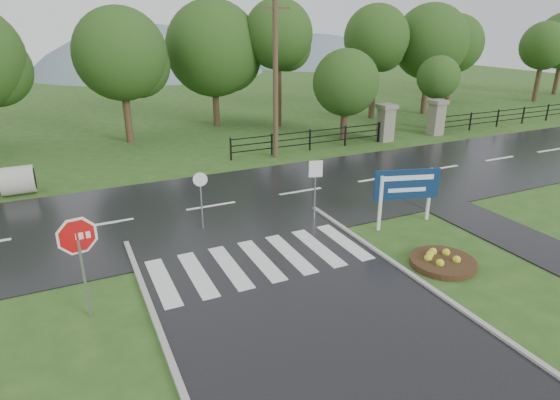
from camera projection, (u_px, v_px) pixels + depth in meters
ground at (352, 362)px, 10.11m from camera, size 120.00×120.00×0.00m
main_road at (211, 207)px, 18.54m from camera, size 90.00×8.00×0.04m
walkway at (488, 225)px, 16.89m from camera, size 2.20×11.00×0.04m
crosswalk at (261, 260)px, 14.30m from camera, size 6.50×2.80×0.02m
pillar_west at (386, 122)px, 28.39m from camera, size 1.00×1.00×2.24m
pillar_east at (436, 117)px, 29.99m from camera, size 1.00×1.00×2.24m
fence_west at (310, 138)px, 26.45m from camera, size 9.58×0.08×1.20m
fence_east at (548, 111)px, 34.46m from camera, size 20.58×0.08×1.20m
hills at (130, 177)px, 71.90m from camera, size 102.00×48.00×48.00m
treeline at (161, 133)px, 30.76m from camera, size 83.20×5.20×10.00m
stop_sign at (79, 245)px, 10.99m from camera, size 1.25×0.21×2.84m
estate_billboard at (407, 187)px, 16.45m from camera, size 2.31×0.75×2.09m
flower_bed at (443, 261)px, 14.07m from camera, size 1.95×1.95×0.39m
reg_sign_small at (315, 178)px, 16.86m from camera, size 0.49×0.16×2.26m
reg_sign_round at (201, 194)px, 16.04m from camera, size 0.49×0.13×2.13m
utility_pole_east at (275, 79)px, 23.86m from camera, size 1.41×0.53×8.14m
entrance_tree_left at (346, 83)px, 28.03m from camera, size 3.97×3.97×5.45m
entrance_tree_right at (438, 78)px, 30.95m from camera, size 2.81×2.81×4.84m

